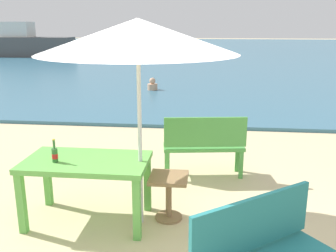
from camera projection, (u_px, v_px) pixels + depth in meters
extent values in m
cube|color=#386B84|center=(211.00, 51.00, 32.25)|extent=(120.00, 50.00, 0.08)
cube|color=#60B24C|center=(86.00, 162.00, 4.27)|extent=(1.40, 0.80, 0.06)
cube|color=#60B24C|center=(21.00, 203.00, 4.11)|extent=(0.08, 0.08, 0.70)
cube|color=#60B24C|center=(137.00, 210.00, 3.98)|extent=(0.08, 0.08, 0.70)
cube|color=#60B24C|center=(47.00, 179.00, 4.77)|extent=(0.08, 0.08, 0.70)
cube|color=#60B24C|center=(147.00, 183.00, 4.63)|extent=(0.08, 0.08, 0.70)
cylinder|color=#2D662D|center=(55.00, 155.00, 4.17)|extent=(0.06, 0.06, 0.16)
cone|color=#2D662D|center=(54.00, 149.00, 4.15)|extent=(0.06, 0.06, 0.03)
cylinder|color=#2D662D|center=(54.00, 144.00, 4.13)|extent=(0.03, 0.03, 0.09)
cylinder|color=red|center=(55.00, 156.00, 4.17)|extent=(0.07, 0.07, 0.05)
cylinder|color=gold|center=(54.00, 140.00, 4.12)|extent=(0.03, 0.03, 0.01)
cylinder|color=silver|center=(140.00, 127.00, 4.12)|extent=(0.04, 0.04, 2.30)
cone|color=white|center=(138.00, 36.00, 3.86)|extent=(2.10, 2.10, 0.36)
cube|color=olive|center=(169.00, 178.00, 4.37)|extent=(0.44, 0.44, 0.04)
cylinder|color=olive|center=(169.00, 199.00, 4.44)|extent=(0.07, 0.07, 0.50)
cylinder|color=olive|center=(169.00, 217.00, 4.50)|extent=(0.32, 0.32, 0.03)
cube|color=#237275|center=(253.00, 223.00, 2.96)|extent=(0.98, 0.76, 0.44)
cube|color=#4C9E47|center=(204.00, 147.00, 5.68)|extent=(1.24, 0.53, 0.05)
cube|color=#4C9E47|center=(205.00, 132.00, 5.45)|extent=(1.19, 0.21, 0.44)
cube|color=#4C9E47|center=(237.00, 158.00, 5.89)|extent=(0.06, 0.06, 0.42)
cube|color=#4C9E47|center=(167.00, 159.00, 5.86)|extent=(0.06, 0.06, 0.42)
cube|color=#4C9E47|center=(241.00, 165.00, 5.62)|extent=(0.06, 0.06, 0.42)
cube|color=#4C9E47|center=(167.00, 166.00, 5.59)|extent=(0.06, 0.06, 0.42)
cylinder|color=tan|center=(152.00, 87.00, 12.78)|extent=(0.34, 0.34, 0.20)
sphere|color=tan|center=(152.00, 81.00, 12.73)|extent=(0.21, 0.21, 0.21)
cube|color=#4C4C4C|center=(27.00, 47.00, 25.80)|extent=(6.34, 1.73, 1.30)
cube|color=silver|center=(17.00, 29.00, 25.56)|extent=(2.02, 1.30, 1.01)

